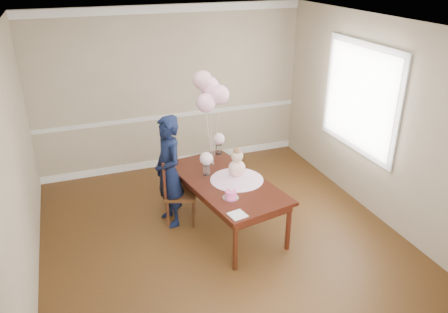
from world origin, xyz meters
The scene contains 50 objects.
floor centered at (0.00, 0.00, 0.00)m, with size 4.50×5.00×0.00m, color #37200D.
ceiling centered at (0.00, 0.00, 2.70)m, with size 4.50×5.00×0.02m, color white.
wall_back centered at (0.00, 2.50, 1.35)m, with size 4.50×0.02×2.70m, color tan.
wall_front centered at (0.00, -2.50, 1.35)m, with size 4.50×0.02×2.70m, color tan.
wall_left centered at (-2.25, 0.00, 1.35)m, with size 0.02×5.00×2.70m, color tan.
wall_right centered at (2.25, 0.00, 1.35)m, with size 0.02×5.00×2.70m, color tan.
chair_rail_trim centered at (0.00, 2.49, 0.90)m, with size 4.50×0.02×0.07m, color silver.
crown_molding centered at (0.00, 2.49, 2.63)m, with size 4.50×0.02×0.12m, color white.
baseboard_trim centered at (0.00, 2.49, 0.06)m, with size 4.50×0.02×0.12m, color white.
window_frame centered at (2.23, 0.50, 1.55)m, with size 0.02×1.66×1.56m, color silver.
window_blinds centered at (2.21, 0.50, 1.55)m, with size 0.01×1.50×1.40m, color white.
dining_table_top centered at (0.15, 0.34, 0.67)m, with size 0.92×1.85×0.05m, color black.
table_apron centered at (0.15, 0.34, 0.60)m, with size 0.83×1.75×0.09m, color black.
table_leg_fl centered at (-0.07, -0.56, 0.32)m, with size 0.06×0.06×0.65m, color black.
table_leg_fr centered at (0.69, -0.42, 0.32)m, with size 0.06×0.06×0.65m, color black.
table_leg_bl centered at (-0.39, 1.11, 0.32)m, with size 0.06×0.06×0.65m, color black.
table_leg_br centered at (0.37, 1.25, 0.32)m, with size 0.06×0.06×0.65m, color black.
baby_skirt centered at (0.30, 0.32, 0.74)m, with size 0.70×0.70×0.09m, color #F5B4DC.
baby_torso centered at (0.30, 0.32, 0.86)m, with size 0.22×0.22×0.22m, color #FFA1BC.
baby_head centered at (0.30, 0.32, 1.03)m, with size 0.16×0.16×0.16m, color #CCAD8D.
baby_hair centered at (0.30, 0.32, 1.09)m, with size 0.11×0.11×0.11m, color brown.
cake_platter centered at (0.05, -0.10, 0.70)m, with size 0.20×0.20×0.01m, color #BBBBBF.
birthday_cake centered at (0.05, -0.10, 0.75)m, with size 0.14×0.14×0.09m, color #FF50A2.
cake_flower_a centered at (0.05, -0.10, 0.81)m, with size 0.03×0.03×0.03m, color white.
cake_flower_b centered at (0.07, -0.08, 0.81)m, with size 0.03×0.03×0.03m, color white.
rose_vase_near centered at (-0.04, 0.59, 0.77)m, with size 0.09×0.09×0.15m, color silver.
roses_near centered at (-0.04, 0.59, 0.93)m, with size 0.18×0.18×0.18m, color beige.
rose_vase_far centered at (0.35, 1.18, 0.77)m, with size 0.09×0.09×0.15m, color silver.
roses_far centered at (0.35, 1.18, 0.93)m, with size 0.18×0.18×0.18m, color #F5CEDA.
napkin centered at (-0.02, -0.49, 0.70)m, with size 0.18×0.18×0.01m, color white.
balloon_weight centered at (0.15, 0.86, 0.70)m, with size 0.04×0.04×0.02m, color silver.
balloon_a centered at (0.06, 0.84, 1.62)m, with size 0.26×0.26×0.26m, color #FBB1CD.
balloon_b centered at (0.25, 0.83, 1.71)m, with size 0.26×0.26×0.26m, color #FBB2CB.
balloon_c centered at (0.15, 0.95, 1.80)m, with size 0.26×0.26×0.26m, color #FBB1D6.
balloon_d centered at (0.06, 0.95, 1.89)m, with size 0.26×0.26×0.26m, color #DE9DAC.
balloon_ribbon_a centered at (0.10, 0.85, 1.09)m, with size 0.00×0.00×0.78m, color silver.
balloon_ribbon_b centered at (0.20, 0.85, 1.14)m, with size 0.00×0.00×0.87m, color silver.
balloon_ribbon_c centered at (0.15, 0.91, 1.18)m, with size 0.00×0.00×0.96m, color white.
balloon_ribbon_d centered at (0.10, 0.91, 1.23)m, with size 0.00×0.00×1.05m, color white.
dining_chair_seat centered at (-0.38, 0.67, 0.43)m, with size 0.42×0.42×0.05m, color #3E2211.
chair_leg_fl centered at (-0.60, 0.56, 0.21)m, with size 0.04×0.04×0.41m, color #3B1E10.
chair_leg_fr centered at (-0.27, 0.45, 0.21)m, with size 0.04×0.04×0.41m, color #331B0E.
chair_leg_bl centered at (-0.50, 0.88, 0.21)m, with size 0.04×0.04×0.41m, color #3C1710.
chair_leg_br centered at (-0.17, 0.78, 0.21)m, with size 0.04×0.04×0.41m, color #3E1711.
chair_back_post_l centered at (-0.62, 0.56, 0.71)m, with size 0.04×0.04×0.53m, color #34150E.
chair_back_post_r centered at (-0.51, 0.89, 0.71)m, with size 0.04×0.04×0.53m, color #3D1810.
chair_slat_low centered at (-0.57, 0.73, 0.59)m, with size 0.03×0.38×0.05m, color #371C0F.
chair_slat_mid centered at (-0.57, 0.73, 0.74)m, with size 0.03×0.38×0.05m, color #35160E.
chair_slat_top centered at (-0.57, 0.73, 0.90)m, with size 0.03×0.38×0.05m, color #32170D.
woman centered at (-0.52, 0.70, 0.77)m, with size 0.56×0.37×1.55m, color black.
Camera 1 is at (-1.62, -4.39, 3.37)m, focal length 35.00 mm.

